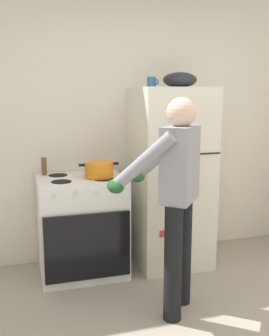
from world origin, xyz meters
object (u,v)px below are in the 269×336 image
Objects in this scene: stove_range at (82,226)px; pepper_mill at (44,166)px; mixing_bowl at (180,80)px; person_cook at (174,187)px; red_pot at (99,169)px; coffee_mug at (152,82)px; refrigerator at (170,177)px.

stove_range is 0.65m from pepper_mill.
pepper_mill is at bearing 170.85° from mixing_bowl.
person_cook is 4.51× the size of red_pot.
coffee_mug is 0.36× the size of mixing_bowl.
coffee_mug is at bearing 81.71° from person_cook.
coffee_mug is 0.71× the size of pepper_mill.
mixing_bowl is at bearing 3.66° from red_pot.
mixing_bowl is at bearing 0.22° from refrigerator.
mixing_bowl reaches higher than stove_range.
refrigerator is 0.91m from coffee_mug.
refrigerator reaches higher than pepper_mill.
stove_range is 8.03× the size of coffee_mug.
pepper_mill reaches higher than red_pot.
refrigerator reaches higher than person_cook.
person_cook reaches higher than stove_range.
coffee_mug reaches higher than refrigerator.
refrigerator is at bearing -15.84° from coffee_mug.
person_cook is (-0.31, -0.85, 0.12)m from refrigerator.
coffee_mug is at bearing -8.67° from pepper_mill.
mixing_bowl is (0.08, 0.00, 0.91)m from refrigerator.
red_pot is 0.93m from coffee_mug.
mixing_bowl reaches higher than coffee_mug.
stove_range is 1.61m from mixing_bowl.
stove_range is 2.53× the size of red_pot.
person_cook is at bearing -56.72° from stove_range.
person_cook is 0.89m from red_pot.
coffee_mug is 1.25m from pepper_mill.
red_pot is 1.11m from mixing_bowl.
mixing_bowl is at bearing -9.15° from pepper_mill.
refrigerator is 15.04× the size of coffee_mug.
stove_range is 5.73× the size of pepper_mill.
pepper_mill is (-0.98, 0.15, -0.76)m from coffee_mug.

